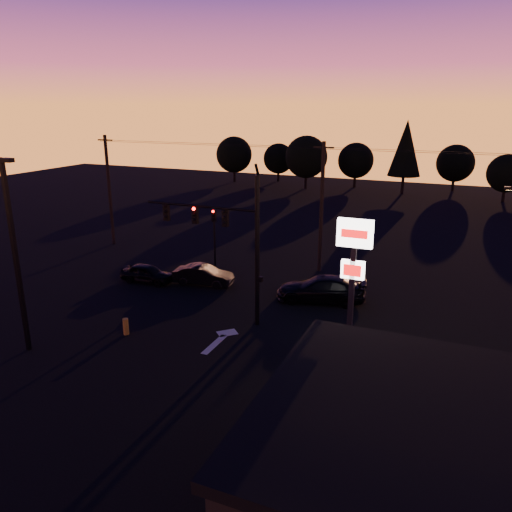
{
  "coord_description": "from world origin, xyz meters",
  "views": [
    {
      "loc": [
        11.18,
        -18.6,
        11.35
      ],
      "look_at": [
        1.0,
        5.0,
        3.5
      ],
      "focal_mm": 35.0,
      "sensor_mm": 36.0,
      "label": 1
    }
  ],
  "objects_px": {
    "car_right": "(321,289)",
    "suv_parked": "(336,387)",
    "secondary_signal": "(214,230)",
    "traffic_signal_mast": "(229,232)",
    "bollard": "(126,326)",
    "parking_lot_light": "(14,244)",
    "car_left": "(147,273)",
    "pylon_sign": "(353,263)",
    "car_mid": "(203,275)"
  },
  "relations": [
    {
      "from": "car_right",
      "to": "suv_parked",
      "type": "height_order",
      "value": "car_right"
    },
    {
      "from": "secondary_signal",
      "to": "traffic_signal_mast",
      "type": "bearing_deg",
      "value": -56.81
    },
    {
      "from": "bollard",
      "to": "car_right",
      "type": "xyz_separation_m",
      "value": [
        7.91,
        8.34,
        0.34
      ]
    },
    {
      "from": "secondary_signal",
      "to": "bollard",
      "type": "bearing_deg",
      "value": -86.0
    },
    {
      "from": "parking_lot_light",
      "to": "car_right",
      "type": "relative_size",
      "value": 1.73
    },
    {
      "from": "car_left",
      "to": "suv_parked",
      "type": "relative_size",
      "value": 0.72
    },
    {
      "from": "secondary_signal",
      "to": "parking_lot_light",
      "type": "distance_m",
      "value": 14.9
    },
    {
      "from": "traffic_signal_mast",
      "to": "pylon_sign",
      "type": "bearing_deg",
      "value": -19.36
    },
    {
      "from": "bollard",
      "to": "car_left",
      "type": "bearing_deg",
      "value": 117.25
    },
    {
      "from": "secondary_signal",
      "to": "car_mid",
      "type": "xyz_separation_m",
      "value": [
        0.84,
        -3.2,
        -2.21
      ]
    },
    {
      "from": "traffic_signal_mast",
      "to": "secondary_signal",
      "type": "xyz_separation_m",
      "value": [
        -4.9,
        7.49,
        -2.07
      ]
    },
    {
      "from": "traffic_signal_mast",
      "to": "car_mid",
      "type": "height_order",
      "value": "traffic_signal_mast"
    },
    {
      "from": "bollard",
      "to": "suv_parked",
      "type": "distance_m",
      "value": 11.58
    },
    {
      "from": "traffic_signal_mast",
      "to": "car_right",
      "type": "xyz_separation_m",
      "value": [
        3.79,
        4.57,
        -4.17
      ]
    },
    {
      "from": "parking_lot_light",
      "to": "car_left",
      "type": "height_order",
      "value": "parking_lot_light"
    },
    {
      "from": "secondary_signal",
      "to": "pylon_sign",
      "type": "distance_m",
      "value": 15.75
    },
    {
      "from": "parking_lot_light",
      "to": "traffic_signal_mast",
      "type": "bearing_deg",
      "value": 43.37
    },
    {
      "from": "parking_lot_light",
      "to": "car_left",
      "type": "xyz_separation_m",
      "value": [
        -0.32,
        10.22,
        -4.66
      ]
    },
    {
      "from": "secondary_signal",
      "to": "car_left",
      "type": "distance_m",
      "value": 5.59
    },
    {
      "from": "car_right",
      "to": "car_left",
      "type": "bearing_deg",
      "value": -96.9
    },
    {
      "from": "pylon_sign",
      "to": "car_left",
      "type": "distance_m",
      "value": 16.46
    },
    {
      "from": "parking_lot_light",
      "to": "bollard",
      "type": "distance_m",
      "value": 6.68
    },
    {
      "from": "bollard",
      "to": "car_mid",
      "type": "bearing_deg",
      "value": 89.65
    },
    {
      "from": "car_right",
      "to": "suv_parked",
      "type": "distance_m",
      "value": 10.67
    },
    {
      "from": "parking_lot_light",
      "to": "bollard",
      "type": "height_order",
      "value": "parking_lot_light"
    },
    {
      "from": "traffic_signal_mast",
      "to": "secondary_signal",
      "type": "distance_m",
      "value": 9.19
    },
    {
      "from": "car_left",
      "to": "suv_parked",
      "type": "bearing_deg",
      "value": -123.21
    },
    {
      "from": "pylon_sign",
      "to": "car_left",
      "type": "relative_size",
      "value": 1.9
    },
    {
      "from": "secondary_signal",
      "to": "pylon_sign",
      "type": "relative_size",
      "value": 0.64
    },
    {
      "from": "traffic_signal_mast",
      "to": "pylon_sign",
      "type": "xyz_separation_m",
      "value": [
        7.1,
        -2.49,
        -0.02
      ]
    },
    {
      "from": "car_mid",
      "to": "suv_parked",
      "type": "height_order",
      "value": "suv_parked"
    },
    {
      "from": "traffic_signal_mast",
      "to": "suv_parked",
      "type": "height_order",
      "value": "traffic_signal_mast"
    },
    {
      "from": "car_left",
      "to": "car_mid",
      "type": "xyz_separation_m",
      "value": [
        3.65,
        1.07,
        0.04
      ]
    },
    {
      "from": "secondary_signal",
      "to": "car_mid",
      "type": "distance_m",
      "value": 3.98
    },
    {
      "from": "bollard",
      "to": "suv_parked",
      "type": "relative_size",
      "value": 0.17
    },
    {
      "from": "pylon_sign",
      "to": "car_mid",
      "type": "xyz_separation_m",
      "value": [
        -11.16,
        6.79,
        -4.27
      ]
    },
    {
      "from": "car_right",
      "to": "parking_lot_light",
      "type": "bearing_deg",
      "value": -57.62
    },
    {
      "from": "car_mid",
      "to": "secondary_signal",
      "type": "bearing_deg",
      "value": 6.26
    },
    {
      "from": "secondary_signal",
      "to": "bollard",
      "type": "xyz_separation_m",
      "value": [
        0.79,
        -11.27,
        -2.43
      ]
    },
    {
      "from": "secondary_signal",
      "to": "suv_parked",
      "type": "relative_size",
      "value": 0.88
    },
    {
      "from": "traffic_signal_mast",
      "to": "car_mid",
      "type": "bearing_deg",
      "value": 133.41
    },
    {
      "from": "secondary_signal",
      "to": "bollard",
      "type": "relative_size",
      "value": 5.06
    },
    {
      "from": "pylon_sign",
      "to": "suv_parked",
      "type": "distance_m",
      "value": 5.19
    },
    {
      "from": "traffic_signal_mast",
      "to": "bollard",
      "type": "distance_m",
      "value": 7.17
    },
    {
      "from": "car_mid",
      "to": "car_right",
      "type": "height_order",
      "value": "car_right"
    },
    {
      "from": "car_mid",
      "to": "parking_lot_light",
      "type": "bearing_deg",
      "value": 155.12
    },
    {
      "from": "car_mid",
      "to": "suv_parked",
      "type": "xyz_separation_m",
      "value": [
        11.4,
        -9.8,
        0.04
      ]
    },
    {
      "from": "traffic_signal_mast",
      "to": "pylon_sign",
      "type": "distance_m",
      "value": 7.52
    },
    {
      "from": "car_left",
      "to": "suv_parked",
      "type": "xyz_separation_m",
      "value": [
        15.05,
        -8.73,
        0.08
      ]
    },
    {
      "from": "car_left",
      "to": "pylon_sign",
      "type": "bearing_deg",
      "value": -114.2
    }
  ]
}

